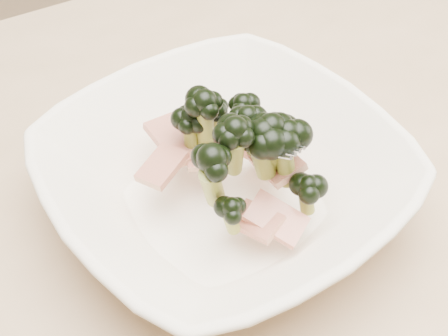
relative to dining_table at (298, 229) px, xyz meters
The scene contains 2 objects.
dining_table is the anchor object (origin of this frame).
broccoli_dish 0.17m from the dining_table, behind, with size 0.33×0.33×0.13m.
Camera 1 is at (-0.28, -0.32, 1.18)m, focal length 50.00 mm.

